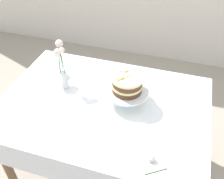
{
  "coord_description": "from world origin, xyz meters",
  "views": [
    {
      "loc": [
        0.43,
        -1.19,
        1.92
      ],
      "look_at": [
        0.06,
        0.02,
        0.86
      ],
      "focal_mm": 41.08,
      "sensor_mm": 36.0,
      "label": 1
    }
  ],
  "objects_px": {
    "dining_table": "(102,114)",
    "layer_cake": "(127,84)",
    "flower_vase": "(62,70)",
    "cake_stand": "(127,92)",
    "fallen_rose": "(151,158)"
  },
  "relations": [
    {
      "from": "dining_table",
      "to": "layer_cake",
      "type": "distance_m",
      "value": 0.3
    },
    {
      "from": "dining_table",
      "to": "layer_cake",
      "type": "xyz_separation_m",
      "value": [
        0.15,
        0.08,
        0.24
      ]
    },
    {
      "from": "dining_table",
      "to": "flower_vase",
      "type": "height_order",
      "value": "flower_vase"
    },
    {
      "from": "layer_cake",
      "to": "flower_vase",
      "type": "height_order",
      "value": "flower_vase"
    },
    {
      "from": "cake_stand",
      "to": "layer_cake",
      "type": "relative_size",
      "value": 1.43
    },
    {
      "from": "cake_stand",
      "to": "fallen_rose",
      "type": "relative_size",
      "value": 2.43
    },
    {
      "from": "cake_stand",
      "to": "fallen_rose",
      "type": "xyz_separation_m",
      "value": [
        0.25,
        -0.41,
        -0.06
      ]
    },
    {
      "from": "cake_stand",
      "to": "layer_cake",
      "type": "height_order",
      "value": "layer_cake"
    },
    {
      "from": "dining_table",
      "to": "layer_cake",
      "type": "relative_size",
      "value": 6.91
    },
    {
      "from": "cake_stand",
      "to": "flower_vase",
      "type": "distance_m",
      "value": 0.48
    },
    {
      "from": "cake_stand",
      "to": "layer_cake",
      "type": "xyz_separation_m",
      "value": [
        -0.0,
        0.0,
        0.07
      ]
    },
    {
      "from": "layer_cake",
      "to": "fallen_rose",
      "type": "height_order",
      "value": "layer_cake"
    },
    {
      "from": "fallen_rose",
      "to": "layer_cake",
      "type": "bearing_deg",
      "value": 120.78
    },
    {
      "from": "dining_table",
      "to": "cake_stand",
      "type": "height_order",
      "value": "cake_stand"
    },
    {
      "from": "dining_table",
      "to": "layer_cake",
      "type": "bearing_deg",
      "value": 28.7
    }
  ]
}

